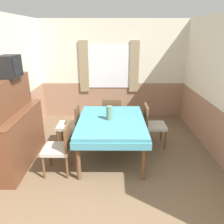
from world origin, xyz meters
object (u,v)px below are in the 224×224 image
object	(u,v)px
chair_head_window	(112,115)
chair_left_near	(61,146)
dining_table	(111,125)
tv	(9,67)
chair_right_far	(152,124)
vase	(109,113)
sideboard	(15,129)
chair_left_far	(71,123)

from	to	relation	value
chair_head_window	chair_left_near	distance (m)	1.72
dining_table	tv	bearing A→B (deg)	-176.58
chair_right_far	chair_left_near	distance (m)	1.94
dining_table	tv	xyz separation A→B (m)	(-1.66, -0.10, 1.07)
chair_head_window	tv	xyz separation A→B (m)	(-1.66, -1.12, 1.25)
chair_left_near	vase	xyz separation A→B (m)	(0.80, 0.51, 0.41)
chair_right_far	sideboard	xyz separation A→B (m)	(-2.52, -0.68, 0.19)
dining_table	chair_left_far	bearing A→B (deg)	149.83
dining_table	chair_left_far	world-z (taller)	chair_left_far
chair_right_far	sideboard	size ratio (longest dim) A/B	0.57
sideboard	vase	size ratio (longest dim) A/B	6.18
chair_right_far	dining_table	bearing A→B (deg)	-59.83
chair_right_far	tv	xyz separation A→B (m)	(-2.50, -0.59, 1.25)
dining_table	chair_head_window	world-z (taller)	chair_head_window
tv	chair_right_far	bearing A→B (deg)	13.20
chair_left_far	vase	size ratio (longest dim) A/B	3.49
sideboard	tv	bearing A→B (deg)	78.62
dining_table	chair_left_far	size ratio (longest dim) A/B	1.80
chair_right_far	chair_head_window	xyz separation A→B (m)	(-0.84, 0.53, 0.00)
chair_left_far	chair_left_near	xyz separation A→B (m)	(0.00, -0.97, 0.00)
tv	chair_head_window	bearing A→B (deg)	33.88
dining_table	chair_right_far	distance (m)	0.99
dining_table	chair_right_far	size ratio (longest dim) A/B	1.80
vase	chair_head_window	bearing A→B (deg)	87.95
dining_table	sideboard	bearing A→B (deg)	-173.35
dining_table	chair_right_far	world-z (taller)	chair_right_far
chair_left_near	tv	bearing A→B (deg)	64.83
chair_left_near	tv	world-z (taller)	tv
tv	vase	world-z (taller)	tv
chair_head_window	vase	xyz separation A→B (m)	(-0.04, -1.00, 0.41)
chair_head_window	chair_left_near	xyz separation A→B (m)	(-0.84, -1.50, 0.00)
chair_right_far	vase	bearing A→B (deg)	-61.76
sideboard	tv	xyz separation A→B (m)	(0.02, 0.10, 1.07)
chair_left_far	chair_head_window	xyz separation A→B (m)	(0.84, 0.53, 0.00)
chair_left_near	chair_right_far	bearing A→B (deg)	-59.83
dining_table	vase	world-z (taller)	vase
dining_table	chair_left_near	bearing A→B (deg)	-149.83
chair_left_near	sideboard	bearing A→B (deg)	70.98
chair_head_window	vase	size ratio (longest dim) A/B	3.49
chair_left_far	chair_head_window	world-z (taller)	same
chair_left_near	vase	bearing A→B (deg)	-57.81
vase	chair_left_near	bearing A→B (deg)	-147.81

